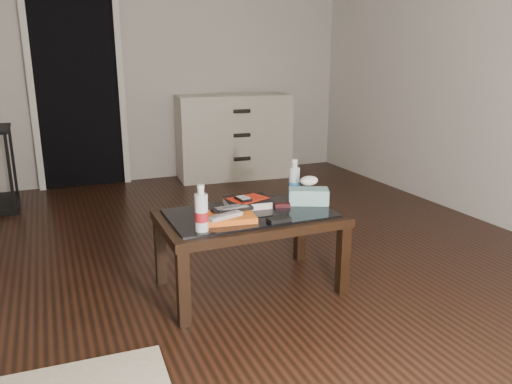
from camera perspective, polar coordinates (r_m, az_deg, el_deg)
ground at (r=3.22m, az=-7.99°, el=-8.80°), size 5.00×5.00×0.00m
doorway at (r=5.33m, az=-19.76°, el=11.45°), size 0.90×0.08×2.07m
coffee_table at (r=2.81m, az=-0.73°, el=-3.58°), size 1.00×0.60×0.46m
dresser at (r=5.48m, az=-2.61°, el=6.37°), size 1.24×0.61×0.90m
magazines at (r=2.67m, az=-3.24°, el=-2.87°), size 0.31×0.25×0.03m
remote_silver at (r=2.61m, az=-3.54°, el=-2.73°), size 0.21×0.11×0.02m
remote_black_front at (r=2.72m, az=-2.40°, el=-1.93°), size 0.20×0.05×0.02m
remote_black_back at (r=2.73m, az=-3.13°, el=-1.87°), size 0.20×0.07×0.02m
textbook at (r=2.90m, az=-1.01°, el=-1.20°), size 0.26×0.22×0.05m
dvd_mailers at (r=2.89m, az=-1.20°, el=-0.73°), size 0.21×0.17×0.01m
ipod at (r=2.84m, az=-1.48°, el=-0.75°), size 0.08×0.11×0.02m
flip_phone at (r=2.89m, az=3.01°, el=-1.51°), size 0.10×0.07×0.02m
wallet at (r=2.64m, az=2.62°, el=-3.16°), size 0.12×0.07×0.02m
water_bottle_left at (r=2.48m, az=-6.27°, el=-1.83°), size 0.08×0.08×0.24m
water_bottle_right at (r=3.06m, az=4.41°, el=1.54°), size 0.08×0.08×0.24m
tissue_box at (r=2.96m, az=6.03°, el=-0.48°), size 0.26×0.21×0.09m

